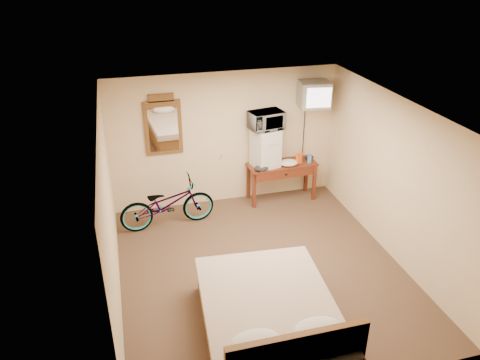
{
  "coord_description": "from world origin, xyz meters",
  "views": [
    {
      "loc": [
        -1.82,
        -5.51,
        4.4
      ],
      "look_at": [
        -0.11,
        0.84,
        1.13
      ],
      "focal_mm": 35.0,
      "sensor_mm": 36.0,
      "label": 1
    }
  ],
  "objects": [
    {
      "name": "cloth_cream",
      "position": [
        1.13,
        1.93,
        0.8
      ],
      "size": [
        0.35,
        0.27,
        0.11
      ],
      "primitive_type": "ellipsoid",
      "color": "white",
      "rests_on": "desk"
    },
    {
      "name": "cloth_dark_b",
      "position": [
        1.61,
        2.1,
        0.79
      ],
      "size": [
        0.18,
        0.15,
        0.08
      ],
      "primitive_type": "ellipsoid",
      "color": "black",
      "rests_on": "desk"
    },
    {
      "name": "snack_bag",
      "position": [
        1.35,
        1.97,
        0.86
      ],
      "size": [
        0.12,
        0.1,
        0.21
      ],
      "primitive_type": "cube",
      "rotation": [
        0.0,
        0.0,
        0.38
      ],
      "color": "#F35B15",
      "rests_on": "desk"
    },
    {
      "name": "desk",
      "position": [
        1.04,
        2.0,
        0.63
      ],
      "size": [
        1.32,
        0.57,
        0.75
      ],
      "color": "maroon",
      "rests_on": "floor"
    },
    {
      "name": "cloth_dark_a",
      "position": [
        0.57,
        1.84,
        0.8
      ],
      "size": [
        0.27,
        0.2,
        0.1
      ],
      "primitive_type": "ellipsoid",
      "color": "black",
      "rests_on": "desk"
    },
    {
      "name": "mini_fridge",
      "position": [
        0.7,
        2.03,
        1.11
      ],
      "size": [
        0.53,
        0.52,
        0.73
      ],
      "color": "silver",
      "rests_on": "desk"
    },
    {
      "name": "room",
      "position": [
        -0.0,
        0.0,
        1.25
      ],
      "size": [
        4.6,
        4.64,
        2.5
      ],
      "color": "#4C3826",
      "rests_on": "ground"
    },
    {
      "name": "wall_mirror",
      "position": [
        -1.11,
        2.27,
        1.62
      ],
      "size": [
        0.65,
        0.04,
        1.1
      ],
      "color": "brown",
      "rests_on": "room"
    },
    {
      "name": "bed",
      "position": [
        -0.32,
        -1.37,
        0.29
      ],
      "size": [
        1.76,
        2.24,
        0.9
      ],
      "color": "brown",
      "rests_on": "floor"
    },
    {
      "name": "microwave",
      "position": [
        0.7,
        2.03,
        1.64
      ],
      "size": [
        0.65,
        0.5,
        0.33
      ],
      "primitive_type": "imported",
      "rotation": [
        0.0,
        0.0,
        0.18
      ],
      "color": "silver",
      "rests_on": "mini_fridge"
    },
    {
      "name": "bicycle",
      "position": [
        -1.2,
        1.63,
        0.43
      ],
      "size": [
        1.69,
        0.72,
        0.86
      ],
      "primitive_type": "imported",
      "rotation": [
        0.0,
        0.0,
        1.66
      ],
      "color": "black",
      "rests_on": "floor"
    },
    {
      "name": "crt_television",
      "position": [
        1.58,
        2.02,
        2.05
      ],
      "size": [
        0.58,
        0.63,
        0.46
      ],
      "color": "black",
      "rests_on": "room"
    },
    {
      "name": "blue_cup",
      "position": [
        1.55,
        1.95,
        0.82
      ],
      "size": [
        0.08,
        0.08,
        0.14
      ],
      "primitive_type": "cylinder",
      "color": "#438DE6",
      "rests_on": "desk"
    }
  ]
}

